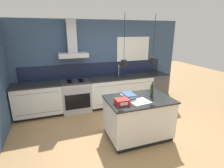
% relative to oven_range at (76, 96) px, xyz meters
% --- Properties ---
extents(ground_plane, '(16.00, 16.00, 0.00)m').
position_rel_oven_range_xyz_m(ground_plane, '(0.70, -1.69, -0.46)').
color(ground_plane, '#A87F51').
rests_on(ground_plane, ground).
extents(wall_back, '(5.60, 2.20, 2.60)m').
position_rel_oven_range_xyz_m(wall_back, '(0.67, 0.32, 0.90)').
color(wall_back, '#354C6B').
rests_on(wall_back, ground_plane).
extents(counter_run_left, '(1.27, 0.64, 0.91)m').
position_rel_oven_range_xyz_m(counter_run_left, '(-1.03, 0.01, 0.01)').
color(counter_run_left, black).
rests_on(counter_run_left, ground_plane).
extents(counter_run_sink, '(2.02, 0.64, 1.26)m').
position_rel_oven_range_xyz_m(counter_run_sink, '(1.41, 0.01, 0.01)').
color(counter_run_sink, black).
rests_on(counter_run_sink, ground_plane).
extents(oven_range, '(0.81, 0.66, 0.91)m').
position_rel_oven_range_xyz_m(oven_range, '(0.00, 0.00, 0.00)').
color(oven_range, '#B5B5BA').
rests_on(oven_range, ground_plane).
extents(dishwasher, '(0.60, 0.65, 0.91)m').
position_rel_oven_range_xyz_m(dishwasher, '(2.71, 0.00, 0.00)').
color(dishwasher, '#4C4C51').
rests_on(dishwasher, ground_plane).
extents(kitchen_island, '(1.38, 0.95, 0.91)m').
position_rel_oven_range_xyz_m(kitchen_island, '(1.09, -1.81, 0.00)').
color(kitchen_island, black).
rests_on(kitchen_island, ground_plane).
extents(bottle_on_island, '(0.07, 0.07, 0.34)m').
position_rel_oven_range_xyz_m(bottle_on_island, '(1.40, -1.80, 0.60)').
color(bottle_on_island, '#193319').
rests_on(bottle_on_island, kitchen_island).
extents(book_stack, '(0.30, 0.34, 0.10)m').
position_rel_oven_range_xyz_m(book_stack, '(0.89, -1.72, 0.51)').
color(book_stack, '#335684').
rests_on(book_stack, kitchen_island).
extents(red_supply_box, '(0.26, 0.22, 0.11)m').
position_rel_oven_range_xyz_m(red_supply_box, '(0.63, -1.98, 0.51)').
color(red_supply_box, red).
rests_on(red_supply_box, kitchen_island).
extents(paper_pile, '(0.43, 0.37, 0.01)m').
position_rel_oven_range_xyz_m(paper_pile, '(1.03, -1.97, 0.46)').
color(paper_pile, silver).
rests_on(paper_pile, kitchen_island).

